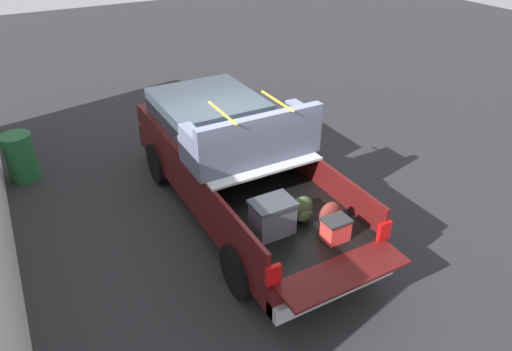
{
  "coord_description": "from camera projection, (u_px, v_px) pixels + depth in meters",
  "views": [
    {
      "loc": [
        -6.13,
        3.06,
        4.94
      ],
      "look_at": [
        -0.6,
        0.0,
        1.1
      ],
      "focal_mm": 32.4,
      "sensor_mm": 36.0,
      "label": 1
    }
  ],
  "objects": [
    {
      "name": "trash_can",
      "position": [
        20.0,
        157.0,
        9.17
      ],
      "size": [
        0.6,
        0.6,
        0.98
      ],
      "color": "#1E592D",
      "rests_on": "ground_plane"
    },
    {
      "name": "pickup_truck",
      "position": [
        230.0,
        159.0,
        8.18
      ],
      "size": [
        6.05,
        2.1,
        2.23
      ],
      "color": "#470F0F",
      "rests_on": "ground_plane"
    },
    {
      "name": "ground_plane",
      "position": [
        240.0,
        212.0,
        8.42
      ],
      "size": [
        40.0,
        40.0,
        0.0
      ],
      "primitive_type": "plane",
      "color": "#262628"
    }
  ]
}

